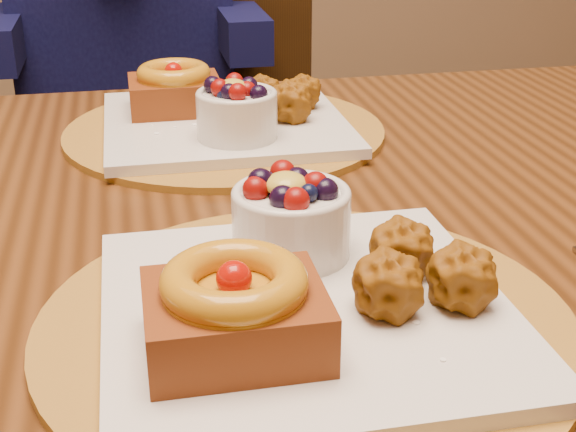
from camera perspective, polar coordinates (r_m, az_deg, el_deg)
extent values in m
cube|color=#361C09|center=(0.77, -2.33, -0.63)|extent=(1.60, 0.90, 0.04)
cylinder|color=brown|center=(0.57, 1.30, -7.57)|extent=(0.38, 0.38, 0.01)
cube|color=silver|center=(0.56, 1.31, -6.70)|extent=(0.28, 0.28, 0.01)
cube|color=#491A06|center=(0.50, -3.77, -7.40)|extent=(0.11, 0.09, 0.04)
torus|color=#A85D0A|center=(0.49, -3.85, -4.66)|extent=(0.09, 0.09, 0.02)
sphere|color=#9B0B02|center=(0.49, -3.86, -4.45)|extent=(0.02, 0.02, 0.02)
sphere|color=#874B09|center=(0.59, 8.00, -2.47)|extent=(0.04, 0.04, 0.04)
sphere|color=#874B09|center=(0.54, 7.03, -4.99)|extent=(0.04, 0.04, 0.04)
sphere|color=#874B09|center=(0.56, 12.18, -4.39)|extent=(0.04, 0.04, 0.04)
cylinder|color=silver|center=(0.62, 0.23, -0.57)|extent=(0.09, 0.09, 0.05)
torus|color=silver|center=(0.61, 0.23, 1.61)|extent=(0.09, 0.09, 0.01)
ellipsoid|color=gold|center=(0.60, -0.14, 2.28)|extent=(0.03, 0.03, 0.02)
cylinder|color=brown|center=(0.97, -4.51, 6.05)|extent=(0.38, 0.38, 0.01)
cube|color=silver|center=(0.96, -4.53, 6.62)|extent=(0.28, 0.28, 0.01)
cube|color=#491A06|center=(0.99, -8.05, 8.55)|extent=(0.11, 0.09, 0.04)
torus|color=#A85D0A|center=(0.99, -8.14, 10.04)|extent=(0.09, 0.09, 0.02)
sphere|color=#9B0B02|center=(0.99, -8.14, 10.15)|extent=(0.02, 0.02, 0.02)
sphere|color=#874B09|center=(0.94, 0.11, 7.94)|extent=(0.04, 0.04, 0.04)
sphere|color=#874B09|center=(0.98, -1.93, 8.61)|extent=(0.04, 0.04, 0.04)
sphere|color=#874B09|center=(0.99, 1.02, 8.77)|extent=(0.04, 0.04, 0.04)
cylinder|color=silver|center=(0.88, -3.65, 7.12)|extent=(0.09, 0.09, 0.05)
torus|color=silver|center=(0.88, -3.69, 8.66)|extent=(0.09, 0.09, 0.01)
ellipsoid|color=gold|center=(0.87, -3.97, 9.14)|extent=(0.03, 0.03, 0.02)
cube|color=black|center=(1.58, -6.07, -0.36)|extent=(0.49, 0.49, 0.04)
cylinder|color=black|center=(1.58, -13.11, -9.77)|extent=(0.03, 0.03, 0.39)
cylinder|color=black|center=(1.51, -0.44, -10.67)|extent=(0.03, 0.03, 0.39)
cylinder|color=black|center=(1.86, -10.02, -3.95)|extent=(0.03, 0.03, 0.39)
cylinder|color=black|center=(1.80, 0.59, -4.46)|extent=(0.03, 0.03, 0.39)
cube|color=black|center=(1.68, -5.24, 8.68)|extent=(0.39, 0.14, 0.41)
cube|color=black|center=(1.65, -11.78, 14.09)|extent=(0.41, 0.22, 0.59)
cube|color=black|center=(1.55, -19.78, 11.83)|extent=(0.08, 0.29, 0.08)
cube|color=black|center=(1.55, -3.48, 13.17)|extent=(0.08, 0.29, 0.08)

